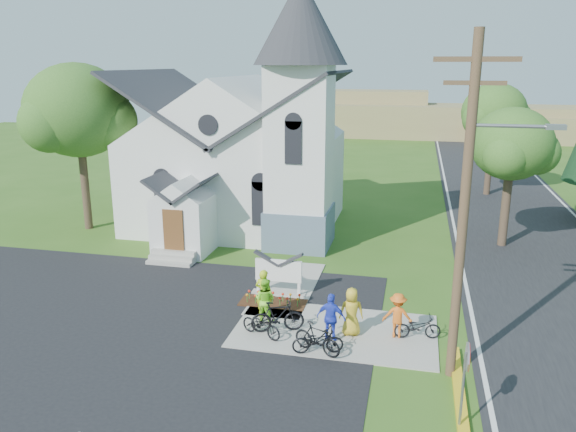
% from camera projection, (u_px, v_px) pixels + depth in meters
% --- Properties ---
extents(ground, '(120.00, 120.00, 0.00)m').
position_uv_depth(ground, '(290.00, 334.00, 19.53)').
color(ground, '#345D1A').
rests_on(ground, ground).
extents(parking_lot, '(20.00, 16.00, 0.02)m').
position_uv_depth(parking_lot, '(78.00, 339.00, 19.15)').
color(parking_lot, black).
rests_on(parking_lot, ground).
extents(road, '(8.00, 90.00, 0.02)m').
position_uv_depth(road, '(522.00, 230.00, 31.47)').
color(road, black).
rests_on(road, ground).
extents(sidewalk, '(7.00, 4.00, 0.05)m').
position_uv_depth(sidewalk, '(335.00, 331.00, 19.67)').
color(sidewalk, '#9B978C').
rests_on(sidewalk, ground).
extents(church, '(12.35, 12.00, 13.00)m').
position_uv_depth(church, '(243.00, 135.00, 31.06)').
color(church, silver).
rests_on(church, ground).
extents(church_sign, '(2.20, 0.40, 1.70)m').
position_uv_depth(church_sign, '(279.00, 271.00, 22.52)').
color(church_sign, '#9B978C').
rests_on(church_sign, ground).
extents(flower_bed, '(2.60, 1.10, 0.07)m').
position_uv_depth(flower_bed, '(273.00, 303.00, 21.94)').
color(flower_bed, '#341B0E').
rests_on(flower_bed, ground).
extents(utility_pole, '(3.45, 0.28, 10.00)m').
position_uv_depth(utility_pole, '(467.00, 201.00, 15.53)').
color(utility_pole, '#4C3526').
rests_on(utility_pole, ground).
extents(stop_sign, '(0.11, 0.76, 2.48)m').
position_uv_depth(stop_sign, '(466.00, 368.00, 13.94)').
color(stop_sign, gray).
rests_on(stop_sign, ground).
extents(tree_lot_corner, '(5.60, 5.60, 9.15)m').
position_uv_depth(tree_lot_corner, '(78.00, 111.00, 30.20)').
color(tree_lot_corner, '#3B2820').
rests_on(tree_lot_corner, ground).
extents(tree_road_near, '(4.00, 4.00, 7.05)m').
position_uv_depth(tree_road_near, '(512.00, 145.00, 27.60)').
color(tree_road_near, '#3B2820').
rests_on(tree_road_near, ground).
extents(tree_road_mid, '(4.40, 4.40, 7.80)m').
position_uv_depth(tree_road_mid, '(494.00, 113.00, 38.62)').
color(tree_road_mid, '#3B2820').
rests_on(tree_road_mid, ground).
extents(distant_hills, '(61.00, 10.00, 5.60)m').
position_uv_depth(distant_hills, '(413.00, 119.00, 71.18)').
color(distant_hills, olive).
rests_on(distant_hills, ground).
extents(cyclist_0, '(0.75, 0.57, 1.85)m').
position_uv_depth(cyclist_0, '(264.00, 294.00, 20.46)').
color(cyclist_0, '#B1CA17').
rests_on(cyclist_0, sidewalk).
extents(bike_0, '(1.72, 1.19, 0.85)m').
position_uv_depth(bike_0, '(261.00, 325.00, 19.13)').
color(bike_0, black).
rests_on(bike_0, sidewalk).
extents(cyclist_1, '(0.91, 0.78, 1.62)m').
position_uv_depth(cyclist_1, '(265.00, 300.00, 20.21)').
color(cyclist_1, '#88E62B').
rests_on(cyclist_1, sidewalk).
extents(bike_1, '(1.94, 1.15, 1.13)m').
position_uv_depth(bike_1, '(278.00, 317.00, 19.43)').
color(bike_1, black).
rests_on(bike_1, sidewalk).
extents(cyclist_2, '(1.04, 0.54, 1.70)m').
position_uv_depth(cyclist_2, '(331.00, 318.00, 18.70)').
color(cyclist_2, blue).
rests_on(cyclist_2, sidewalk).
extents(bike_2, '(1.76, 1.03, 0.87)m').
position_uv_depth(bike_2, '(318.00, 341.00, 18.02)').
color(bike_2, black).
rests_on(bike_2, sidewalk).
extents(cyclist_3, '(1.02, 0.59, 1.58)m').
position_uv_depth(cyclist_3, '(398.00, 315.00, 19.01)').
color(cyclist_3, orange).
rests_on(cyclist_3, sidewalk).
extents(bike_3, '(1.77, 1.14, 1.03)m').
position_uv_depth(bike_3, '(317.00, 338.00, 18.00)').
color(bike_3, black).
rests_on(bike_3, sidewalk).
extents(cyclist_4, '(0.92, 0.70, 1.70)m').
position_uv_depth(cyclist_4, '(351.00, 312.00, 19.15)').
color(cyclist_4, gold).
rests_on(cyclist_4, sidewalk).
extents(bike_4, '(1.64, 0.83, 0.82)m').
position_uv_depth(bike_4, '(418.00, 327.00, 19.00)').
color(bike_4, black).
rests_on(bike_4, sidewalk).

